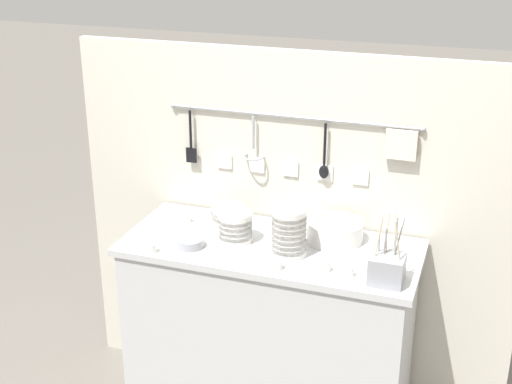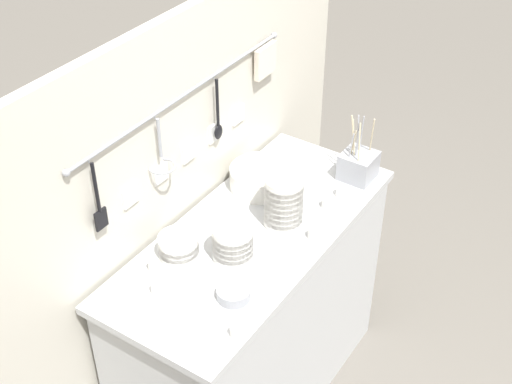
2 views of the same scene
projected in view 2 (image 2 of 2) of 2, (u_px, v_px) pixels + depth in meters
name	position (u px, v px, depth m)	size (l,w,h in m)	color
counter	(254.00, 319.00, 2.87)	(1.26, 0.54, 0.92)	#B7BABC
back_wall	(188.00, 218.00, 2.77)	(2.06, 0.11, 1.70)	beige
bowl_stack_back_corner	(179.00, 247.00, 2.46)	(0.14, 0.14, 0.08)	silver
bowl_stack_nested_right	(284.00, 201.00, 2.57)	(0.14, 0.14, 0.21)	silver
bowl_stack_tall_left	(233.00, 243.00, 2.44)	(0.14, 0.14, 0.13)	silver
plate_stack	(260.00, 178.00, 2.79)	(0.24, 0.24, 0.09)	silver
steel_mixing_bowl	(234.00, 293.00, 2.32)	(0.11, 0.11, 0.04)	#93969E
cutlery_caddy	(358.00, 165.00, 2.83)	(0.13, 0.13, 0.27)	#93969E
cup_front_right	(236.00, 331.00, 2.18)	(0.04, 0.04, 0.04)	silver
cup_mid_row	(313.00, 233.00, 2.56)	(0.04, 0.04, 0.04)	silver
cup_edge_near	(341.00, 191.00, 2.76)	(0.04, 0.04, 0.04)	silver
cup_by_caddy	(157.00, 288.00, 2.33)	(0.04, 0.04, 0.04)	silver
cup_back_right	(327.00, 203.00, 2.70)	(0.04, 0.04, 0.04)	silver
cup_edge_far	(154.00, 265.00, 2.42)	(0.04, 0.04, 0.04)	silver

